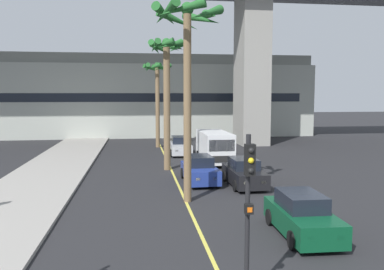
# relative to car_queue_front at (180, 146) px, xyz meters

# --- Properties ---
(sidewalk_left) EXTENTS (4.80, 80.00, 0.15)m
(sidewalk_left) POSITION_rel_car_queue_front_xyz_m (-9.37, -15.46, -0.65)
(sidewalk_left) COLOR #9E9991
(sidewalk_left) RESTS_ON ground
(lane_stripe_center) EXTENTS (0.14, 56.00, 0.01)m
(lane_stripe_center) POSITION_rel_car_queue_front_xyz_m (-1.37, -7.46, -0.72)
(lane_stripe_center) COLOR #DBCC4C
(lane_stripe_center) RESTS_ON ground
(pier_building_backdrop) EXTENTS (38.92, 8.04, 9.93)m
(pier_building_backdrop) POSITION_rel_car_queue_front_xyz_m (-1.37, 17.18, 4.18)
(pier_building_backdrop) COLOR #ADB2A8
(pier_building_backdrop) RESTS_ON ground
(car_queue_front) EXTENTS (1.90, 4.14, 1.56)m
(car_queue_front) POSITION_rel_car_queue_front_xyz_m (0.00, 0.00, 0.00)
(car_queue_front) COLOR #B7BABF
(car_queue_front) RESTS_ON ground
(car_queue_second) EXTENTS (1.85, 4.11, 1.56)m
(car_queue_second) POSITION_rel_car_queue_front_xyz_m (2.32, -12.31, 0.00)
(car_queue_second) COLOR black
(car_queue_second) RESTS_ON ground
(car_queue_third) EXTENTS (1.93, 4.15, 1.56)m
(car_queue_third) POSITION_rel_car_queue_front_xyz_m (-0.04, -11.04, 0.00)
(car_queue_third) COLOR navy
(car_queue_third) RESTS_ON ground
(car_queue_fourth) EXTENTS (1.93, 4.15, 1.56)m
(car_queue_fourth) POSITION_rel_car_queue_front_xyz_m (2.29, -20.43, 0.00)
(car_queue_fourth) COLOR #0C4728
(car_queue_fourth) RESTS_ON ground
(delivery_van) EXTENTS (2.20, 5.27, 2.36)m
(delivery_van) POSITION_rel_car_queue_front_xyz_m (2.08, -4.72, 0.57)
(delivery_van) COLOR white
(delivery_van) RESTS_ON ground
(traffic_light_median_near) EXTENTS (0.24, 0.37, 4.20)m
(traffic_light_median_near) POSITION_rel_car_queue_front_xyz_m (-1.00, -24.84, 1.99)
(traffic_light_median_near) COLOR black
(traffic_light_median_near) RESTS_ON ground
(palm_tree_near_median) EXTENTS (2.60, 2.60, 8.90)m
(palm_tree_near_median) POSITION_rel_car_queue_front_xyz_m (-1.62, -6.82, 6.12)
(palm_tree_near_median) COLOR brown
(palm_tree_near_median) RESTS_ON ground
(palm_tree_mid_median) EXTENTS (3.42, 3.45, 9.39)m
(palm_tree_mid_median) POSITION_rel_car_queue_front_xyz_m (-1.29, -15.22, 6.89)
(palm_tree_mid_median) COLOR brown
(palm_tree_mid_median) RESTS_ON ground
(palm_tree_far_median) EXTENTS (2.84, 3.01, 8.25)m
(palm_tree_far_median) POSITION_rel_car_queue_front_xyz_m (-1.67, 5.18, 5.69)
(palm_tree_far_median) COLOR brown
(palm_tree_far_median) RESTS_ON ground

